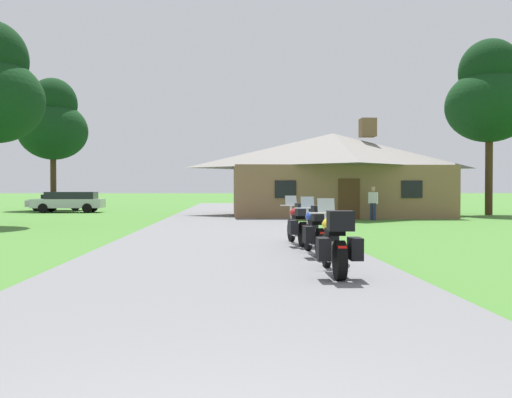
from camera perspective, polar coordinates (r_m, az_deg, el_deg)
name	(u,v)px	position (r m, az deg, el deg)	size (l,w,h in m)	color
ground_plane	(228,227)	(22.21, -3.07, -2.96)	(500.00, 500.00, 0.00)	#42752D
asphalt_driveway	(227,229)	(20.22, -3.09, -3.26)	(6.40, 80.00, 0.06)	slate
motorcycle_yellow_nearest_to_camera	(335,243)	(9.19, 8.45, -4.69)	(0.74, 2.08, 1.30)	black
motorcycle_blue_second_in_row	(316,231)	(11.94, 6.48, -3.39)	(0.77, 2.08, 1.30)	black
motorcycle_red_farthest_in_row	(299,224)	(14.17, 4.64, -2.71)	(0.84, 2.08, 1.30)	black
stone_lodge	(333,173)	(32.26, 8.20, 2.75)	(12.49, 9.34, 5.82)	brown
bystander_white_shirt_near_lodge	(373,201)	(27.35, 12.41, -0.26)	(0.41, 0.42, 1.69)	navy
tree_right_of_lodge	(489,96)	(35.85, 23.70, 10.07)	(5.20, 5.20, 10.68)	#422D19
tree_left_far	(53,123)	(43.78, -20.89, 7.61)	(5.17, 5.17, 10.04)	#422D19
parked_silver_suv_far_left	(70,201)	(38.33, -19.31, -0.21)	(4.65, 2.02, 1.40)	#ADAFB7
parked_white_sedan_far_left	(57,202)	(41.95, -20.55, -0.30)	(4.52, 2.80, 1.20)	silver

